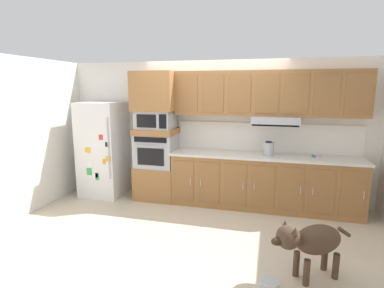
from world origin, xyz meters
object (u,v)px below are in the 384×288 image
at_px(dog_food_bowl, 269,284).
at_px(screwdriver, 314,156).
at_px(built_in_oven, 157,150).
at_px(microwave, 156,120).
at_px(refrigerator, 103,149).
at_px(dog, 311,241).
at_px(electric_kettle, 268,149).

bearing_deg(dog_food_bowl, screwdriver, 73.67).
height_order(built_in_oven, microwave, microwave).
distance_m(microwave, screwdriver, 2.75).
height_order(refrigerator, dog, refrigerator).
xyz_separation_m(refrigerator, screwdriver, (3.75, 0.11, 0.05)).
distance_m(screwdriver, electric_kettle, 0.73).
xyz_separation_m(microwave, electric_kettle, (1.98, -0.05, -0.43)).
xyz_separation_m(screwdriver, dog, (-0.24, -1.96, -0.50)).
relative_size(built_in_oven, dog, 0.80).
height_order(dog, dog_food_bowl, dog).
height_order(built_in_oven, screwdriver, built_in_oven).
xyz_separation_m(built_in_oven, dog, (2.46, -1.91, -0.46)).
distance_m(refrigerator, built_in_oven, 1.05).
bearing_deg(electric_kettle, built_in_oven, 178.63).
xyz_separation_m(electric_kettle, dog_food_bowl, (0.08, -2.11, -1.00)).
relative_size(built_in_oven, dog_food_bowl, 3.50).
bearing_deg(refrigerator, built_in_oven, 3.68).
bearing_deg(dog, built_in_oven, -70.26).
bearing_deg(refrigerator, dog, -27.69).
distance_m(refrigerator, electric_kettle, 3.03).
relative_size(built_in_oven, microwave, 1.09).
distance_m(screwdriver, dog, 2.03).
height_order(built_in_oven, dog, built_in_oven).
relative_size(microwave, electric_kettle, 2.68).
xyz_separation_m(refrigerator, dog_food_bowl, (3.11, -2.09, -0.85)).
bearing_deg(dog_food_bowl, refrigerator, 146.06).
bearing_deg(dog, refrigerator, -60.11).
xyz_separation_m(dog, dog_food_bowl, (-0.41, -0.25, -0.41)).
bearing_deg(dog_food_bowl, microwave, 133.58).
relative_size(refrigerator, dog_food_bowl, 8.80).
height_order(microwave, electric_kettle, microwave).
height_order(screwdriver, dog_food_bowl, screwdriver).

